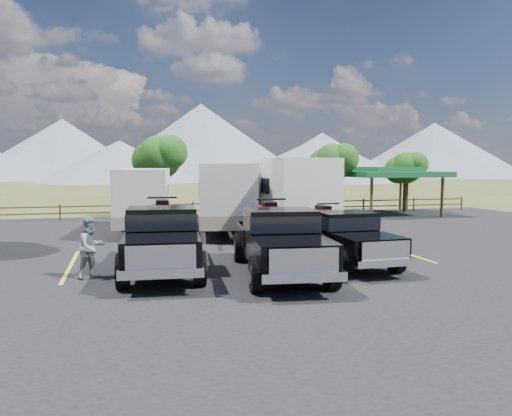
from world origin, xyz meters
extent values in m
plane|color=#465021|center=(0.00, 0.00, 0.00)|extent=(320.00, 320.00, 0.00)
cube|color=black|center=(0.00, 3.00, 0.02)|extent=(44.00, 34.00, 0.04)
cube|color=yellow|center=(-6.00, 4.00, 0.04)|extent=(0.12, 5.50, 0.01)
cube|color=yellow|center=(-2.00, 4.00, 0.04)|extent=(0.12, 5.50, 0.01)
cube|color=yellow|center=(2.00, 4.00, 0.04)|extent=(0.12, 5.50, 0.01)
cube|color=yellow|center=(6.00, 4.00, 0.04)|extent=(0.12, 5.50, 0.01)
cylinder|color=#312313|center=(9.00, 17.00, 1.40)|extent=(0.39, 0.39, 2.80)
sphere|color=#1D4D13|center=(9.00, 17.00, 3.50)|extent=(2.52, 2.52, 2.52)
sphere|color=#1D4D13|center=(9.54, 16.55, 3.77)|extent=(1.98, 1.98, 1.98)
sphere|color=#1D4D13|center=(8.50, 17.40, 3.32)|extent=(2.16, 2.16, 2.16)
cylinder|color=#312313|center=(15.00, 18.00, 1.26)|extent=(0.38, 0.38, 2.52)
sphere|color=#1D4D13|center=(15.00, 18.00, 3.15)|extent=(2.24, 2.24, 2.24)
sphere|color=#1D4D13|center=(15.48, 17.60, 3.39)|extent=(1.76, 1.76, 1.76)
sphere|color=#1D4D13|center=(14.55, 18.35, 2.99)|extent=(1.92, 1.92, 1.92)
cylinder|color=#312313|center=(-2.00, 19.00, 1.54)|extent=(0.41, 0.41, 3.08)
sphere|color=#1D4D13|center=(-2.00, 19.00, 3.85)|extent=(2.80, 2.80, 2.80)
sphere|color=#1D4D13|center=(-1.40, 18.50, 4.15)|extent=(2.20, 2.20, 2.20)
sphere|color=#1D4D13|center=(-2.56, 19.44, 3.65)|extent=(2.40, 2.40, 2.40)
cylinder|color=brown|center=(-8.00, 18.50, 0.50)|extent=(0.12, 0.12, 1.00)
cylinder|color=brown|center=(-4.00, 18.50, 0.50)|extent=(0.12, 0.12, 1.00)
cylinder|color=brown|center=(0.00, 18.50, 0.50)|extent=(0.12, 0.12, 1.00)
cylinder|color=brown|center=(4.00, 18.50, 0.50)|extent=(0.12, 0.12, 1.00)
cylinder|color=brown|center=(8.00, 18.50, 0.50)|extent=(0.12, 0.12, 1.00)
cylinder|color=brown|center=(12.00, 18.50, 0.50)|extent=(0.12, 0.12, 1.00)
cylinder|color=brown|center=(16.00, 18.50, 0.50)|extent=(0.12, 0.12, 1.00)
cylinder|color=brown|center=(20.00, 18.50, 0.50)|extent=(0.12, 0.12, 1.00)
cube|color=brown|center=(2.00, 18.50, 0.45)|extent=(36.00, 0.06, 0.08)
cube|color=brown|center=(2.00, 18.50, 0.85)|extent=(36.00, 0.06, 0.08)
cylinder|color=brown|center=(10.50, 14.50, 1.30)|extent=(0.20, 0.20, 2.60)
cylinder|color=brown|center=(10.50, 19.50, 1.30)|extent=(0.20, 0.20, 2.60)
cylinder|color=brown|center=(15.50, 14.50, 1.30)|extent=(0.20, 0.20, 2.60)
cylinder|color=brown|center=(15.50, 19.50, 1.30)|extent=(0.20, 0.20, 2.60)
cube|color=#1B5E30|center=(13.00, 17.00, 2.75)|extent=(6.20, 6.20, 0.35)
cube|color=#1B5E30|center=(13.00, 17.00, 3.05)|extent=(3.50, 3.50, 0.35)
cone|color=slate|center=(-18.00, 112.00, 7.00)|extent=(44.00, 44.00, 14.00)
cone|color=slate|center=(14.00, 108.00, 9.00)|extent=(52.00, 52.00, 18.00)
cone|color=slate|center=(48.00, 114.00, 6.00)|extent=(40.00, 40.00, 12.00)
cone|color=slate|center=(80.00, 110.00, 7.50)|extent=(50.00, 50.00, 15.00)
cone|color=slate|center=(-5.00, 87.00, 4.00)|extent=(32.00, 32.00, 8.00)
cone|color=slate|center=(35.00, 84.00, 4.50)|extent=(40.00, 40.00, 9.00)
cube|color=black|center=(-3.10, 2.42, 0.73)|extent=(2.52, 6.38, 0.39)
cube|color=black|center=(-3.28, 0.33, 1.13)|extent=(2.26, 2.14, 0.55)
cube|color=black|center=(-3.11, 2.29, 1.52)|extent=(2.19, 1.87, 1.09)
cube|color=black|center=(-3.11, 2.29, 1.68)|extent=(2.24, 1.94, 0.49)
cube|color=black|center=(-2.94, 4.38, 1.03)|extent=(2.31, 2.79, 0.60)
cube|color=silver|center=(-3.37, -0.79, 1.08)|extent=(1.75, 0.23, 0.60)
cube|color=silver|center=(-3.37, -0.85, 0.66)|extent=(2.15, 0.37, 0.24)
cube|color=silver|center=(-2.83, 5.69, 0.66)|extent=(2.15, 0.35, 0.24)
cylinder|color=black|center=(-4.31, 0.35, 0.53)|extent=(0.41, 1.01, 0.98)
cylinder|color=black|center=(-2.26, 0.17, 0.53)|extent=(0.41, 1.01, 0.98)
cylinder|color=black|center=(-3.95, 4.66, 0.53)|extent=(0.41, 1.01, 0.98)
cylinder|color=black|center=(-1.90, 4.49, 0.53)|extent=(0.41, 1.01, 0.98)
cube|color=maroon|center=(-2.94, 4.38, 1.77)|extent=(0.88, 1.48, 0.38)
cube|color=black|center=(-2.94, 4.38, 2.04)|extent=(0.50, 0.85, 0.20)
cube|color=maroon|center=(-2.99, 3.78, 1.88)|extent=(0.90, 0.45, 0.24)
cylinder|color=black|center=(-2.98, 3.89, 2.26)|extent=(0.99, 0.15, 0.07)
cylinder|color=black|center=(-3.48, 3.82, 1.55)|extent=(0.33, 0.63, 0.61)
cylinder|color=black|center=(-2.50, 3.74, 1.55)|extent=(0.33, 0.63, 0.61)
cylinder|color=black|center=(-3.38, 5.02, 1.55)|extent=(0.33, 0.63, 0.61)
cylinder|color=black|center=(-2.40, 4.94, 1.55)|extent=(0.33, 0.63, 0.61)
cube|color=black|center=(0.34, 1.09, 0.72)|extent=(2.70, 6.35, 0.39)
cube|color=black|center=(0.09, -0.97, 1.12)|extent=(2.29, 2.17, 0.54)
cube|color=black|center=(0.32, 0.96, 1.50)|extent=(2.22, 1.91, 1.08)
cube|color=black|center=(0.32, 0.96, 1.66)|extent=(2.27, 1.98, 0.49)
cube|color=black|center=(0.57, 3.02, 1.02)|extent=(2.36, 2.82, 0.59)
cube|color=silver|center=(-0.03, -2.06, 1.07)|extent=(1.73, 0.29, 0.59)
cube|color=silver|center=(-0.04, -2.13, 0.66)|extent=(2.13, 0.44, 0.24)
cube|color=silver|center=(0.72, 4.31, 0.66)|extent=(2.12, 0.42, 0.24)
cylinder|color=black|center=(-0.92, -0.91, 0.53)|extent=(0.44, 1.00, 0.97)
cylinder|color=black|center=(1.10, -1.15, 0.53)|extent=(0.44, 1.00, 0.97)
cylinder|color=black|center=(-0.42, 3.33, 0.53)|extent=(0.44, 1.00, 0.97)
cylinder|color=black|center=(1.60, 3.10, 0.53)|extent=(0.44, 1.00, 0.97)
cube|color=maroon|center=(0.57, 3.02, 1.75)|extent=(0.92, 1.48, 0.38)
cube|color=black|center=(0.57, 3.02, 2.02)|extent=(0.52, 0.86, 0.19)
cube|color=maroon|center=(0.50, 2.43, 1.86)|extent=(0.90, 0.48, 0.24)
cylinder|color=black|center=(0.51, 2.54, 2.23)|extent=(0.97, 0.18, 0.06)
cylinder|color=black|center=(0.01, 2.49, 1.53)|extent=(0.35, 0.63, 0.61)
cylinder|color=black|center=(0.98, 2.38, 1.53)|extent=(0.35, 0.63, 0.61)
cylinder|color=black|center=(0.15, 3.67, 1.53)|extent=(0.35, 0.63, 0.61)
cylinder|color=black|center=(1.12, 3.56, 1.53)|extent=(0.35, 0.63, 0.61)
cube|color=black|center=(2.93, 2.13, 0.64)|extent=(1.83, 5.45, 0.34)
cube|color=black|center=(2.95, 0.31, 0.99)|extent=(1.85, 1.74, 0.48)
cube|color=black|center=(2.93, 2.02, 1.32)|extent=(1.81, 1.51, 0.95)
cube|color=black|center=(2.93, 2.02, 1.47)|extent=(1.85, 1.57, 0.43)
cube|color=black|center=(2.90, 3.85, 0.90)|extent=(1.86, 2.31, 0.52)
cube|color=silver|center=(2.96, -0.66, 0.94)|extent=(1.52, 0.10, 0.52)
cube|color=silver|center=(2.97, -0.72, 0.58)|extent=(1.87, 0.20, 0.21)
cube|color=silver|center=(2.89, 4.99, 0.58)|extent=(1.87, 0.18, 0.21)
cylinder|color=black|center=(2.06, 0.24, 0.47)|extent=(0.30, 0.86, 0.86)
cylinder|color=black|center=(3.85, 0.26, 0.47)|extent=(0.30, 0.86, 0.86)
cylinder|color=black|center=(2.00, 4.00, 0.47)|extent=(0.30, 0.86, 0.86)
cylinder|color=black|center=(3.79, 4.03, 0.47)|extent=(0.30, 0.86, 0.86)
cube|color=maroon|center=(2.90, 3.85, 1.54)|extent=(0.68, 1.25, 0.33)
cube|color=black|center=(2.90, 3.85, 1.78)|extent=(0.39, 0.72, 0.17)
cube|color=maroon|center=(2.91, 3.32, 1.64)|extent=(0.77, 0.34, 0.21)
cylinder|color=black|center=(2.91, 3.42, 1.97)|extent=(0.86, 0.07, 0.06)
cylinder|color=black|center=(2.48, 3.32, 1.35)|extent=(0.25, 0.54, 0.53)
cylinder|color=black|center=(3.34, 3.33, 1.35)|extent=(0.25, 0.54, 0.53)
cylinder|color=black|center=(2.47, 4.36, 1.35)|extent=(0.25, 0.54, 0.53)
cylinder|color=black|center=(3.32, 4.37, 1.35)|extent=(0.25, 0.54, 0.53)
cube|color=silver|center=(-3.26, 12.02, 1.87)|extent=(3.09, 7.43, 2.60)
cube|color=gray|center=(-3.26, 12.02, 0.86)|extent=(3.12, 7.47, 0.58)
cube|color=black|center=(-4.62, 10.36, 2.13)|extent=(0.11, 0.86, 0.58)
cube|color=black|center=(-2.30, 10.10, 2.13)|extent=(0.11, 0.86, 0.58)
cylinder|color=black|center=(-4.31, 12.43, 0.38)|extent=(0.31, 0.70, 0.67)
cylinder|color=black|center=(-2.15, 12.19, 0.38)|extent=(0.31, 0.70, 0.67)
cube|color=black|center=(-3.75, 7.57, 0.52)|extent=(0.31, 1.74, 0.10)
cube|color=silver|center=(0.57, 10.85, 2.01)|extent=(3.62, 8.07, 2.80)
cube|color=gray|center=(0.57, 10.85, 0.92)|extent=(3.65, 8.11, 0.62)
cube|color=black|center=(-0.96, 9.11, 2.29)|extent=(0.16, 0.93, 0.62)
cube|color=black|center=(1.53, 8.74, 2.29)|extent=(0.16, 0.93, 0.62)
cylinder|color=black|center=(-0.54, 11.33, 0.40)|extent=(0.36, 0.76, 0.73)
cylinder|color=black|center=(1.78, 10.98, 0.40)|extent=(0.36, 0.76, 0.73)
cube|color=black|center=(-0.14, 6.08, 0.56)|extent=(0.40, 1.87, 0.10)
cube|color=silver|center=(2.88, 9.69, 2.16)|extent=(3.32, 8.55, 3.01)
cube|color=gray|center=(2.88, 9.69, 0.99)|extent=(3.35, 8.59, 0.67)
cube|color=black|center=(1.69, 7.50, 2.46)|extent=(0.10, 1.00, 0.67)
cube|color=black|center=(4.39, 7.71, 2.46)|extent=(0.10, 1.00, 0.67)
cylinder|color=black|center=(1.60, 9.92, 0.43)|extent=(0.34, 0.80, 0.78)
cylinder|color=black|center=(4.11, 10.12, 0.43)|extent=(0.34, 0.80, 0.78)
cube|color=black|center=(3.29, 4.52, 0.60)|extent=(0.29, 2.01, 0.11)
imported|color=gray|center=(-5.19, 1.99, 0.95)|extent=(1.12, 1.10, 1.83)
camera|label=1|loc=(-4.21, -13.31, 3.39)|focal=35.00mm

